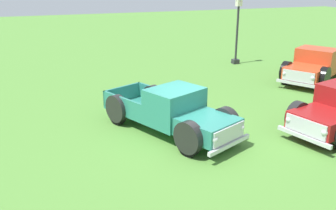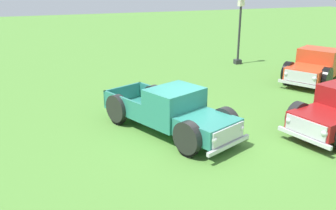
{
  "view_description": "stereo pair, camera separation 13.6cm",
  "coord_description": "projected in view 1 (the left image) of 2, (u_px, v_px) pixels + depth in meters",
  "views": [
    {
      "loc": [
        10.07,
        -4.26,
        4.86
      ],
      "look_at": [
        -0.59,
        -0.53,
        0.9
      ],
      "focal_mm": 39.96,
      "sensor_mm": 36.0,
      "label": 1
    },
    {
      "loc": [
        10.12,
        -4.13,
        4.86
      ],
      "look_at": [
        -0.59,
        -0.53,
        0.9
      ],
      "focal_mm": 39.96,
      "sensor_mm": 36.0,
      "label": 2
    }
  ],
  "objects": [
    {
      "name": "pickup_truck_behind_right",
      "position": [
        315.0,
        66.0,
        17.77
      ],
      "size": [
        4.23,
        5.31,
        1.57
      ],
      "color": "#D14723",
      "rests_on": "ground_plane"
    },
    {
      "name": "ground_plane",
      "position": [
        190.0,
        136.0,
        11.91
      ],
      "size": [
        80.0,
        80.0,
        0.0
      ],
      "primitive_type": "plane",
      "color": "#548C38"
    },
    {
      "name": "lamp_post_near",
      "position": [
        237.0,
        30.0,
        20.87
      ],
      "size": [
        0.36,
        0.36,
        3.64
      ],
      "color": "#2D2D33",
      "rests_on": "ground_plane"
    },
    {
      "name": "pickup_truck_foreground",
      "position": [
        176.0,
        113.0,
        11.79
      ],
      "size": [
        5.21,
        3.65,
        1.51
      ],
      "color": "#2D8475",
      "rests_on": "ground_plane"
    }
  ]
}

